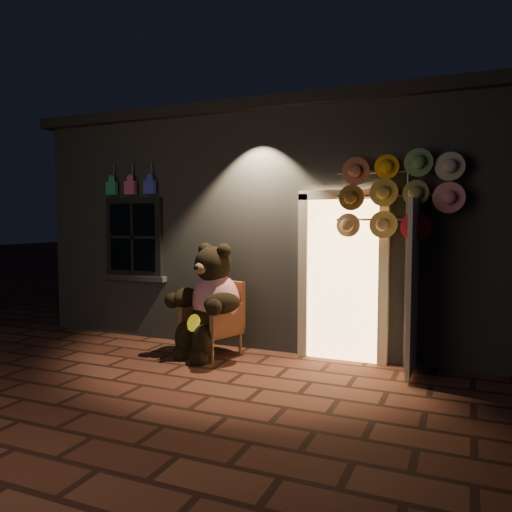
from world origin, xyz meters
The scene contains 5 objects.
ground centered at (0.00, 0.00, 0.00)m, with size 60.00×60.00×0.00m, color brown.
shop_building centered at (0.00, 3.99, 1.74)m, with size 7.30×5.95×3.51m.
wicker_armchair centered at (-0.28, 1.05, 0.49)m, with size 0.82×0.79×0.99m.
teddy_bear centered at (-0.30, 0.93, 0.72)m, with size 1.08×1.00×1.56m.
hat_rack centered at (2.02, 1.28, 2.10)m, with size 1.52×0.22×2.60m.
Camera 1 is at (2.84, -4.84, 1.79)m, focal length 35.00 mm.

